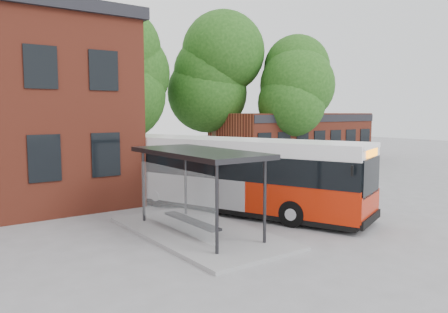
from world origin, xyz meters
TOP-DOWN VIEW (x-y plane):
  - ground at (0.00, 0.00)m, footprint 100.00×100.00m
  - shop_row at (15.00, 14.00)m, footprint 14.00×6.20m
  - bus_shelter at (-4.50, -1.00)m, footprint 3.60×7.00m
  - bike_rail at (9.28, 10.00)m, footprint 5.20×0.10m
  - tree_0 at (-6.00, 16.00)m, footprint 7.92×7.92m
  - tree_1 at (1.00, 17.00)m, footprint 7.92×7.92m
  - tree_2 at (8.00, 16.00)m, footprint 7.92×7.92m
  - tree_3 at (13.00, 12.00)m, footprint 7.04×7.04m
  - city_bus at (-1.53, 1.35)m, footprint 6.74×12.02m
  - bicycle_0 at (6.50, 11.00)m, footprint 2.00×1.05m
  - bicycle_1 at (7.95, 9.59)m, footprint 1.86×1.11m
  - bicycle_2 at (7.68, 9.65)m, footprint 1.74×1.21m
  - bicycle_3 at (9.07, 10.50)m, footprint 1.55×0.53m
  - bicycle_4 at (9.65, 9.91)m, footprint 1.56×0.56m
  - bicycle_5 at (9.56, 10.67)m, footprint 1.50×0.52m
  - bicycle_6 at (10.77, 9.98)m, footprint 1.62×0.96m
  - bicycle_7 at (11.65, 10.02)m, footprint 1.84×0.67m

SIDE VIEW (x-z plane):
  - ground at x=0.00m, z-range 0.00..0.00m
  - bike_rail at x=9.28m, z-range 0.00..0.38m
  - bicycle_6 at x=10.77m, z-range 0.00..0.81m
  - bicycle_4 at x=9.65m, z-range 0.00..0.82m
  - bicycle_2 at x=7.68m, z-range 0.00..0.87m
  - bicycle_5 at x=9.56m, z-range 0.00..0.89m
  - bicycle_3 at x=9.07m, z-range 0.00..0.92m
  - bicycle_0 at x=6.50m, z-range 0.00..1.00m
  - bicycle_1 at x=7.95m, z-range 0.00..1.08m
  - bicycle_7 at x=11.65m, z-range 0.00..1.09m
  - bus_shelter at x=-4.50m, z-range 0.00..2.90m
  - city_bus at x=-1.53m, z-range 0.00..3.03m
  - shop_row at x=15.00m, z-range 0.00..4.00m
  - tree_3 at x=13.00m, z-range 0.00..9.28m
  - tree_1 at x=1.00m, z-range 0.00..10.40m
  - tree_0 at x=-6.00m, z-range 0.00..11.00m
  - tree_2 at x=8.00m, z-range 0.00..11.00m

